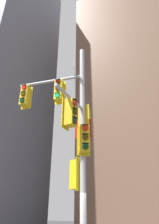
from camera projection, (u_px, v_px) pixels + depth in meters
The scene contains 2 objects.
building_mid_block at pixel (148, 103), 30.13m from camera, with size 16.41×16.41×33.01m, color brown.
signal_pole_assembly at pixel (70, 125), 7.99m from camera, with size 3.41×2.55×8.79m.
Camera 1 is at (2.59, -6.88, 1.86)m, focal length 32.84 mm.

